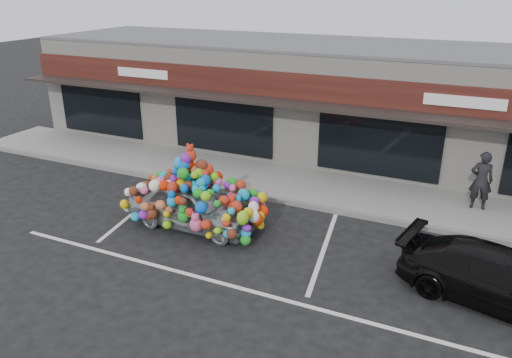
% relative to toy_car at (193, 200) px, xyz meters
% --- Properties ---
extents(ground, '(90.00, 90.00, 0.00)m').
position_rel_toy_car_xyz_m(ground, '(1.03, 0.02, -0.81)').
color(ground, black).
rests_on(ground, ground).
extents(shop_building, '(24.00, 7.20, 4.31)m').
position_rel_toy_car_xyz_m(shop_building, '(1.03, 8.46, 1.35)').
color(shop_building, beige).
rests_on(shop_building, ground).
extents(sidewalk, '(26.00, 3.00, 0.15)m').
position_rel_toy_car_xyz_m(sidewalk, '(1.03, 4.02, -0.73)').
color(sidewalk, gray).
rests_on(sidewalk, ground).
extents(kerb, '(26.00, 0.18, 0.16)m').
position_rel_toy_car_xyz_m(kerb, '(1.03, 2.52, -0.73)').
color(kerb, slate).
rests_on(kerb, ground).
extents(parking_stripe_left, '(0.73, 4.37, 0.01)m').
position_rel_toy_car_xyz_m(parking_stripe_left, '(-2.17, 0.22, -0.80)').
color(parking_stripe_left, silver).
rests_on(parking_stripe_left, ground).
extents(parking_stripe_mid, '(0.73, 4.37, 0.01)m').
position_rel_toy_car_xyz_m(parking_stripe_mid, '(3.83, 0.22, -0.80)').
color(parking_stripe_mid, silver).
rests_on(parking_stripe_mid, ground).
extents(lane_line, '(14.00, 0.12, 0.01)m').
position_rel_toy_car_xyz_m(lane_line, '(3.03, -2.28, -0.80)').
color(lane_line, silver).
rests_on(lane_line, ground).
extents(toy_car, '(2.79, 4.11, 2.38)m').
position_rel_toy_car_xyz_m(toy_car, '(0.00, 0.00, 0.00)').
color(toy_car, '#9A9DA4').
rests_on(toy_car, ground).
extents(black_sedan, '(2.54, 4.47, 1.22)m').
position_rel_toy_car_xyz_m(black_sedan, '(7.92, -0.39, -0.20)').
color(black_sedan, black).
rests_on(black_sedan, ground).
extents(pedestrian_a, '(0.71, 0.51, 1.81)m').
position_rel_toy_car_xyz_m(pedestrian_a, '(7.37, 4.36, 0.25)').
color(pedestrian_a, black).
rests_on(pedestrian_a, sidewalk).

